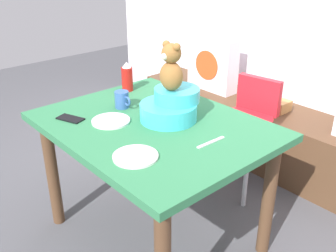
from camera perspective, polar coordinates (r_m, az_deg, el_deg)
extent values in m
plane|color=#4C4C51|center=(2.42, -1.84, -15.65)|extent=(8.00, 8.00, 0.00)
cube|color=brown|center=(3.07, 15.73, -1.87)|extent=(2.60, 0.44, 0.46)
cube|color=silver|center=(3.27, 6.58, 9.10)|extent=(0.44, 0.14, 0.44)
cylinder|color=#D84C1E|center=(3.22, 5.68, 8.87)|extent=(0.24, 0.01, 0.24)
cube|color=tan|center=(2.99, 15.51, 3.08)|extent=(0.20, 0.14, 0.08)
cube|color=#2D7247|center=(2.02, -2.12, -0.04)|extent=(1.18, 0.92, 0.04)
cylinder|color=brown|center=(2.41, -16.65, -6.71)|extent=(0.07, 0.07, 0.70)
cylinder|color=brown|center=(2.74, -2.68, -1.46)|extent=(0.07, 0.07, 0.70)
cylinder|color=brown|center=(2.17, 14.56, -10.38)|extent=(0.07, 0.07, 0.70)
cylinder|color=red|center=(2.60, 11.41, 0.36)|extent=(0.34, 0.34, 0.10)
cube|color=red|center=(2.65, 13.22, 4.47)|extent=(0.30, 0.09, 0.24)
cube|color=white|center=(2.43, 9.41, 0.39)|extent=(0.32, 0.24, 0.02)
cylinder|color=silver|center=(2.71, 6.74, -4.91)|extent=(0.03, 0.03, 0.46)
cylinder|color=silver|center=(2.56, 11.41, -7.21)|extent=(0.03, 0.03, 0.46)
cylinder|color=silver|center=(2.90, 10.47, -3.01)|extent=(0.03, 0.03, 0.46)
cylinder|color=silver|center=(2.76, 15.00, -5.02)|extent=(0.03, 0.03, 0.46)
cylinder|color=#39BBCB|center=(2.03, 0.05, 2.12)|extent=(0.30, 0.30, 0.09)
cylinder|color=#39BBCB|center=(2.04, 1.32, 4.63)|extent=(0.24, 0.24, 0.07)
ellipsoid|color=brown|center=(1.97, 0.49, 7.34)|extent=(0.13, 0.11, 0.15)
sphere|color=brown|center=(1.94, 0.50, 10.65)|extent=(0.10, 0.10, 0.10)
sphere|color=beige|center=(1.92, -0.46, 10.21)|extent=(0.04, 0.04, 0.04)
sphere|color=brown|center=(1.96, -0.25, 11.92)|extent=(0.04, 0.04, 0.04)
sphere|color=brown|center=(1.90, 1.28, 11.52)|extent=(0.04, 0.04, 0.04)
cylinder|color=red|center=(2.45, -6.02, 6.88)|extent=(0.07, 0.07, 0.15)
cone|color=white|center=(2.42, -6.12, 8.96)|extent=(0.06, 0.06, 0.03)
cylinder|color=#335999|center=(2.20, -6.83, 3.89)|extent=(0.08, 0.08, 0.09)
torus|color=#335999|center=(2.16, -6.03, 3.63)|extent=(0.06, 0.01, 0.06)
cylinder|color=white|center=(2.04, -8.40, 0.75)|extent=(0.20, 0.20, 0.01)
cylinder|color=white|center=(1.69, -4.81, -4.47)|extent=(0.20, 0.20, 0.01)
cube|color=black|center=(2.11, -14.16, 1.06)|extent=(0.16, 0.12, 0.01)
cube|color=silver|center=(1.82, 6.33, -2.39)|extent=(0.02, 0.17, 0.01)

